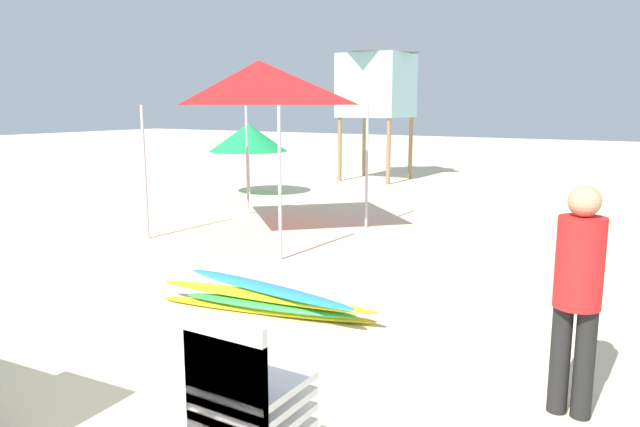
{
  "coord_description": "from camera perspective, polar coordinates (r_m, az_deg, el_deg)",
  "views": [
    {
      "loc": [
        3.74,
        -1.6,
        2.18
      ],
      "look_at": [
        0.33,
        4.0,
        1.01
      ],
      "focal_mm": 33.8,
      "sensor_mm": 36.0,
      "label": 1
    }
  ],
  "objects": [
    {
      "name": "lifeguard_tower",
      "position": [
        17.95,
        5.4,
        12.69
      ],
      "size": [
        1.98,
        1.98,
        4.1
      ],
      "color": "olive",
      "rests_on": "ground"
    },
    {
      "name": "popup_canopy",
      "position": [
        10.32,
        -5.79,
        12.19
      ],
      "size": [
        2.75,
        2.75,
        2.92
      ],
      "color": "#B2B2B7",
      "rests_on": "ground"
    },
    {
      "name": "stacked_plastic_chairs",
      "position": [
        3.18,
        -7.39,
        -17.79
      ],
      "size": [
        0.48,
        0.48,
        1.2
      ],
      "color": "white",
      "rests_on": "ground"
    },
    {
      "name": "surfboard_pile",
      "position": [
        6.46,
        -5.23,
        -8.09
      ],
      "size": [
        2.6,
        0.78,
        0.32
      ],
      "color": "yellow",
      "rests_on": "ground"
    },
    {
      "name": "traffic_cone_far",
      "position": [
        7.78,
        22.63,
        -5.06
      ],
      "size": [
        0.34,
        0.34,
        0.49
      ],
      "primitive_type": "cone",
      "color": "orange",
      "rests_on": "ground"
    },
    {
      "name": "lifeguard_near_left",
      "position": [
        4.55,
        23.23,
        -6.37
      ],
      "size": [
        0.32,
        0.32,
        1.66
      ],
      "color": "black",
      "rests_on": "ground"
    },
    {
      "name": "beach_umbrella_mid",
      "position": [
        14.92,
        -6.81,
        7.16
      ],
      "size": [
        1.92,
        1.92,
        1.75
      ],
      "color": "beige",
      "rests_on": "ground"
    }
  ]
}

